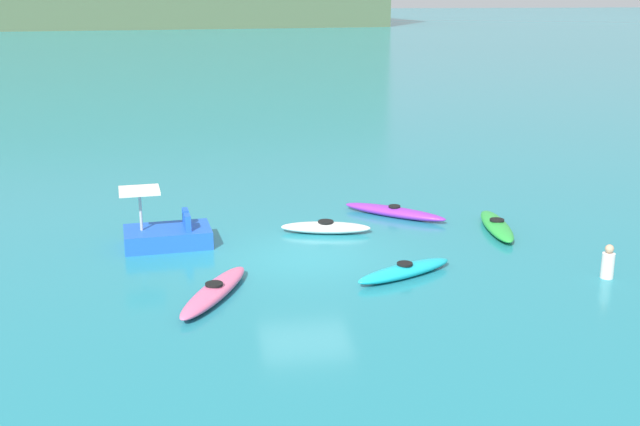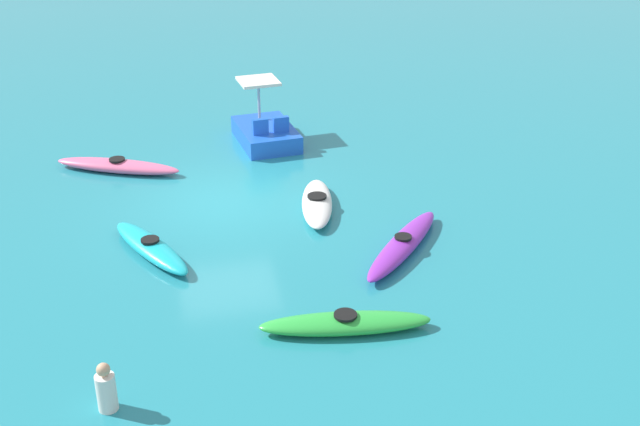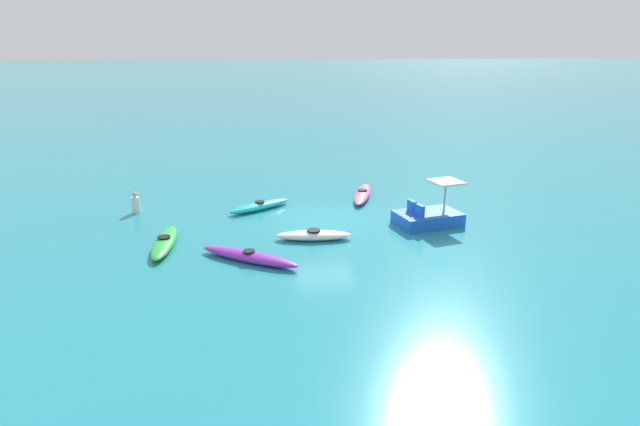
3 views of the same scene
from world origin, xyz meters
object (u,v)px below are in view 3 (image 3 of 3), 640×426
object	(u,v)px
kayak_green	(164,242)
kayak_white	(314,235)
kayak_cyan	(260,206)
pedal_boat_blue	(428,216)
kayak_pink	(363,194)
kayak_purple	(249,256)
person_near_shore	(136,203)

from	to	relation	value
kayak_green	kayak_white	bearing A→B (deg)	173.44
kayak_cyan	pedal_boat_blue	distance (m)	6.94
kayak_cyan	pedal_boat_blue	xyz separation A→B (m)	(-6.00, 3.47, 0.17)
kayak_pink	kayak_white	bearing A→B (deg)	54.08
kayak_purple	kayak_cyan	distance (m)	5.45
kayak_cyan	person_near_shore	size ratio (longest dim) A/B	3.30
kayak_purple	kayak_pink	bearing A→B (deg)	-133.88
kayak_purple	kayak_cyan	bearing A→B (deg)	-101.14
kayak_pink	kayak_green	bearing A→B (deg)	25.75
pedal_boat_blue	person_near_shore	bearing A→B (deg)	-21.41
kayak_white	kayak_purple	size ratio (longest dim) A/B	0.89
kayak_pink	person_near_shore	xyz separation A→B (m)	(9.77, -0.13, 0.22)
kayak_pink	pedal_boat_blue	bearing A→B (deg)	106.46
kayak_green	kayak_cyan	world-z (taller)	same
kayak_green	kayak_purple	world-z (taller)	same
kayak_purple	pedal_boat_blue	distance (m)	7.30
kayak_purple	pedal_boat_blue	bearing A→B (deg)	-165.15
kayak_white	kayak_cyan	world-z (taller)	same
kayak_cyan	kayak_purple	bearing A→B (deg)	78.86
person_near_shore	kayak_pink	bearing A→B (deg)	179.21
kayak_purple	pedal_boat_blue	world-z (taller)	pedal_boat_blue
kayak_purple	kayak_cyan	xyz separation A→B (m)	(-1.05, -5.35, 0.00)
kayak_pink	kayak_purple	distance (m)	8.40
kayak_green	kayak_cyan	size ratio (longest dim) A/B	1.12
kayak_white	person_near_shore	size ratio (longest dim) A/B	3.14
kayak_white	kayak_cyan	distance (m)	4.20
pedal_boat_blue	kayak_cyan	bearing A→B (deg)	-30.06
kayak_pink	kayak_cyan	size ratio (longest dim) A/B	1.17
kayak_white	kayak_cyan	bearing A→B (deg)	-70.85
kayak_white	kayak_cyan	xyz separation A→B (m)	(1.38, -3.97, -0.00)
kayak_purple	person_near_shore	bearing A→B (deg)	-57.44
kayak_pink	pedal_boat_blue	xyz separation A→B (m)	(-1.24, 4.18, 0.17)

